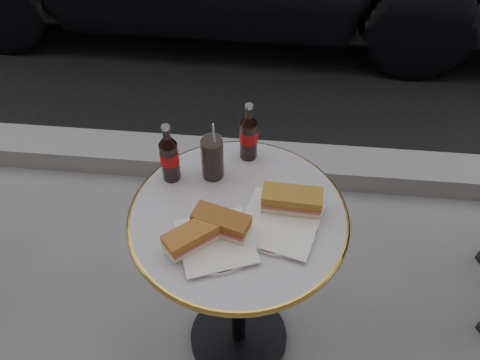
# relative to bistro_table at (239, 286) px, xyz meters

# --- Properties ---
(ground) EXTENTS (80.00, 80.00, 0.00)m
(ground) POSITION_rel_bistro_table_xyz_m (0.00, 0.00, -0.37)
(ground) COLOR slate
(ground) RESTS_ON ground
(curb) EXTENTS (40.00, 0.20, 0.12)m
(curb) POSITION_rel_bistro_table_xyz_m (0.00, 0.90, -0.32)
(curb) COLOR gray
(curb) RESTS_ON ground
(bistro_table) EXTENTS (0.62, 0.62, 0.73)m
(bistro_table) POSITION_rel_bistro_table_xyz_m (0.00, 0.00, 0.00)
(bistro_table) COLOR #BAB2C4
(bistro_table) RESTS_ON ground
(plate_left) EXTENTS (0.24, 0.24, 0.01)m
(plate_left) POSITION_rel_bistro_table_xyz_m (-0.05, -0.11, 0.37)
(plate_left) COLOR white
(plate_left) RESTS_ON bistro_table
(plate_right) EXTENTS (0.29, 0.29, 0.01)m
(plate_right) POSITION_rel_bistro_table_xyz_m (0.12, -0.03, 0.37)
(plate_right) COLOR white
(plate_right) RESTS_ON bistro_table
(sandwich_left_a) EXTENTS (0.16, 0.15, 0.05)m
(sandwich_left_a) POSITION_rel_bistro_table_xyz_m (-0.11, -0.12, 0.40)
(sandwich_left_a) COLOR #A9632A
(sandwich_left_a) RESTS_ON plate_left
(sandwich_left_b) EXTENTS (0.17, 0.11, 0.05)m
(sandwich_left_b) POSITION_rel_bistro_table_xyz_m (-0.04, -0.07, 0.40)
(sandwich_left_b) COLOR brown
(sandwich_left_b) RESTS_ON plate_left
(sandwich_right) EXTENTS (0.17, 0.09, 0.06)m
(sandwich_right) POSITION_rel_bistro_table_xyz_m (0.15, 0.03, 0.41)
(sandwich_right) COLOR #A5742A
(sandwich_right) RESTS_ON plate_right
(cola_bottle_left) EXTENTS (0.07, 0.07, 0.20)m
(cola_bottle_left) POSITION_rel_bistro_table_xyz_m (-0.21, 0.12, 0.47)
(cola_bottle_left) COLOR black
(cola_bottle_left) RESTS_ON bistro_table
(cola_bottle_right) EXTENTS (0.07, 0.07, 0.20)m
(cola_bottle_right) POSITION_rel_bistro_table_xyz_m (0.01, 0.24, 0.47)
(cola_bottle_right) COLOR black
(cola_bottle_right) RESTS_ON bistro_table
(cola_glass) EXTENTS (0.08, 0.08, 0.14)m
(cola_glass) POSITION_rel_bistro_table_xyz_m (-0.09, 0.15, 0.44)
(cola_glass) COLOR black
(cola_glass) RESTS_ON bistro_table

